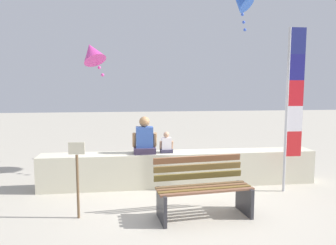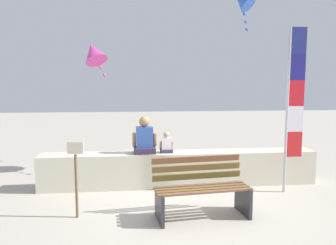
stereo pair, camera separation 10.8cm
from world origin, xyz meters
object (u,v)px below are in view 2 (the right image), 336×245
at_px(flag_banner, 293,101).
at_px(kite_magenta, 94,53).
at_px(person_adult, 145,139).
at_px(person_child, 166,144).
at_px(sign_post, 76,173).
at_px(park_bench, 201,190).

xyz_separation_m(flag_banner, kite_magenta, (-3.87, 2.56, 1.09)).
distance_m(person_adult, person_child, 0.45).
xyz_separation_m(person_child, flag_banner, (2.27, -0.62, 0.88)).
bearing_deg(flag_banner, person_adult, 167.05).
xyz_separation_m(kite_magenta, sign_post, (0.09, -3.34, -2.12)).
relative_size(park_bench, kite_magenta, 1.62).
xyz_separation_m(person_adult, kite_magenta, (-1.17, 1.94, 1.85)).
bearing_deg(park_bench, person_adult, 117.80).
bearing_deg(kite_magenta, person_child, -50.48).
height_order(park_bench, person_adult, person_adult).
distance_m(person_child, sign_post, 2.07).
height_order(flag_banner, sign_post, flag_banner).
relative_size(park_bench, flag_banner, 0.49).
distance_m(park_bench, sign_post, 1.91).
xyz_separation_m(person_adult, flag_banner, (2.70, -0.62, 0.76)).
bearing_deg(person_child, flag_banner, -15.31).
xyz_separation_m(person_adult, sign_post, (-1.08, -1.40, -0.26)).
xyz_separation_m(park_bench, flag_banner, (1.89, 0.91, 1.31)).
bearing_deg(flag_banner, person_child, 164.69).
bearing_deg(person_adult, sign_post, -127.46).
height_order(person_adult, flag_banner, flag_banner).
bearing_deg(person_adult, person_child, 0.05).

